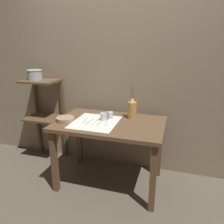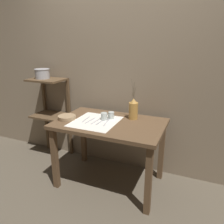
% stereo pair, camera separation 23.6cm
% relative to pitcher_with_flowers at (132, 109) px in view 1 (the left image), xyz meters
% --- Properties ---
extents(ground_plane, '(12.00, 12.00, 0.00)m').
position_rel_pitcher_with_flowers_xyz_m(ground_plane, '(-0.21, -0.20, -0.89)').
color(ground_plane, brown).
extents(stone_wall_back, '(7.00, 0.06, 2.40)m').
position_rel_pitcher_with_flowers_xyz_m(stone_wall_back, '(-0.21, 0.29, 0.31)').
color(stone_wall_back, gray).
rests_on(stone_wall_back, ground_plane).
extents(wooden_table, '(1.19, 0.76, 0.77)m').
position_rel_pitcher_with_flowers_xyz_m(wooden_table, '(-0.21, -0.20, -0.22)').
color(wooden_table, brown).
rests_on(wooden_table, ground_plane).
extents(wooden_shelf_unit, '(0.46, 0.36, 1.15)m').
position_rel_pitcher_with_flowers_xyz_m(wooden_shelf_unit, '(-1.24, 0.10, -0.09)').
color(wooden_shelf_unit, brown).
rests_on(wooden_shelf_unit, ground_plane).
extents(linen_cloth, '(0.48, 0.52, 0.00)m').
position_rel_pitcher_with_flowers_xyz_m(linen_cloth, '(-0.36, -0.25, -0.11)').
color(linen_cloth, white).
rests_on(linen_cloth, wooden_table).
extents(pitcher_with_flowers, '(0.10, 0.10, 0.45)m').
position_rel_pitcher_with_flowers_xyz_m(pitcher_with_flowers, '(0.00, 0.00, 0.00)').
color(pitcher_with_flowers, '#B7843D').
rests_on(pitcher_with_flowers, wooden_table).
extents(wooden_bowl, '(0.20, 0.20, 0.04)m').
position_rel_pitcher_with_flowers_xyz_m(wooden_bowl, '(-0.69, -0.31, -0.09)').
color(wooden_bowl, '#9E7F5B').
rests_on(wooden_bowl, wooden_table).
extents(glass_tumbler_near, '(0.07, 0.07, 0.08)m').
position_rel_pitcher_with_flowers_xyz_m(glass_tumbler_near, '(-0.29, -0.16, -0.07)').
color(glass_tumbler_near, '#B7C1BC').
rests_on(glass_tumbler_near, wooden_table).
extents(glass_tumbler_far, '(0.07, 0.07, 0.08)m').
position_rel_pitcher_with_flowers_xyz_m(glass_tumbler_far, '(-0.23, -0.10, -0.07)').
color(glass_tumbler_far, '#B7C1BC').
rests_on(glass_tumbler_far, wooden_table).
extents(knife_center, '(0.03, 0.20, 0.00)m').
position_rel_pitcher_with_flowers_xyz_m(knife_center, '(-0.48, -0.24, -0.11)').
color(knife_center, '#A8A8AD').
rests_on(knife_center, wooden_table).
extents(fork_outer, '(0.03, 0.20, 0.00)m').
position_rel_pitcher_with_flowers_xyz_m(fork_outer, '(-0.42, -0.25, -0.11)').
color(fork_outer, '#A8A8AD').
rests_on(fork_outer, wooden_table).
extents(fork_inner, '(0.03, 0.20, 0.00)m').
position_rel_pitcher_with_flowers_xyz_m(fork_inner, '(-0.35, -0.25, -0.11)').
color(fork_inner, '#A8A8AD').
rests_on(fork_inner, wooden_table).
extents(spoon_outer, '(0.03, 0.21, 0.02)m').
position_rel_pitcher_with_flowers_xyz_m(spoon_outer, '(-0.29, -0.19, -0.11)').
color(spoon_outer, '#A8A8AD').
rests_on(spoon_outer, wooden_table).
extents(spoon_inner, '(0.05, 0.21, 0.02)m').
position_rel_pitcher_with_flowers_xyz_m(spoon_inner, '(-0.24, -0.19, -0.11)').
color(spoon_inner, '#A8A8AD').
rests_on(spoon_inner, wooden_table).
extents(metal_pot_large, '(0.20, 0.20, 0.13)m').
position_rel_pitcher_with_flowers_xyz_m(metal_pot_large, '(-1.30, 0.06, 0.33)').
color(metal_pot_large, '#A8A8AD').
rests_on(metal_pot_large, wooden_shelf_unit).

